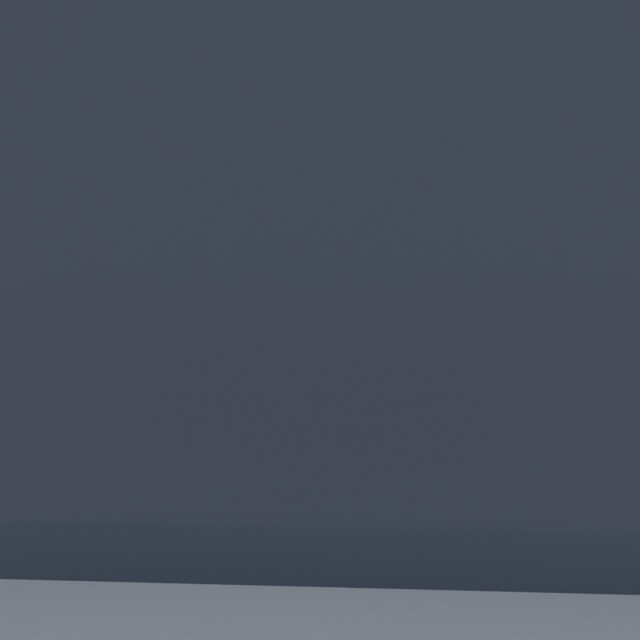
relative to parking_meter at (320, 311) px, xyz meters
name	(u,v)px	position (x,y,z in m)	size (l,w,h in m)	color
ground_plane	(291,627)	(-0.06, -1.32, -1.17)	(60.00, 60.00, 0.00)	#47474C
sidewalk	(316,432)	(-0.06, 0.88, -1.11)	(24.00, 2.80, 0.13)	#ADAAA3
building_facade	(324,96)	(-0.06, 2.82, 2.24)	(24.00, 0.30, 6.82)	#935642
parking_meter	(320,311)	(0.00, 0.00, 0.00)	(0.17, 0.14, 1.42)	slate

